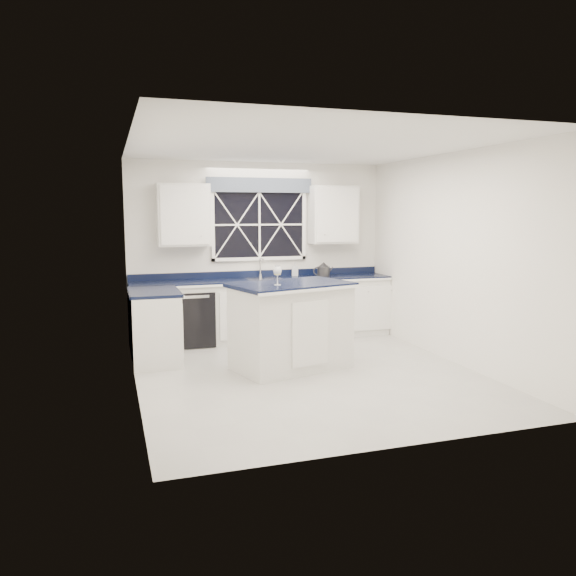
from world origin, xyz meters
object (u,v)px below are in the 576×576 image
object	(u,v)px
kettle	(323,270)
soap_bottle	(295,269)
island	(291,325)
faucet	(261,267)
wine_glass	(277,271)
dishwasher	(192,317)

from	to	relation	value
kettle	soap_bottle	size ratio (longest dim) A/B	1.47
island	kettle	world-z (taller)	kettle
faucet	wine_glass	bearing A→B (deg)	-99.31
island	kettle	distance (m)	1.99
faucet	island	bearing A→B (deg)	-93.26
faucet	island	xyz separation A→B (m)	(-0.10, -1.83, -0.56)
island	faucet	bearing A→B (deg)	71.47
island	soap_bottle	size ratio (longest dim) A/B	7.41
dishwasher	faucet	bearing A→B (deg)	10.02
island	wine_glass	distance (m)	0.75
dishwasher	soap_bottle	bearing A→B (deg)	7.51
dishwasher	soap_bottle	distance (m)	1.80
dishwasher	kettle	distance (m)	2.15
faucet	island	distance (m)	1.91
faucet	wine_glass	xyz separation A→B (m)	(-0.32, -1.98, 0.14)
wine_glass	kettle	bearing A→B (deg)	53.92
island	wine_glass	bearing A→B (deg)	-161.61
island	wine_glass	world-z (taller)	wine_glass
soap_bottle	faucet	bearing A→B (deg)	-177.43
faucet	island	size ratio (longest dim) A/B	0.19
dishwasher	soap_bottle	xyz separation A→B (m)	(1.67, 0.22, 0.64)
kettle	soap_bottle	xyz separation A→B (m)	(-0.38, 0.25, 0.00)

